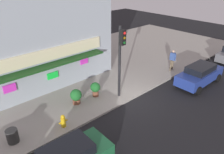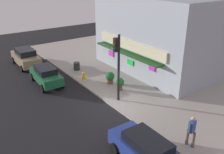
{
  "view_description": "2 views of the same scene",
  "coord_description": "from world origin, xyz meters",
  "px_view_note": "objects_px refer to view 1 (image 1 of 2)",
  "views": [
    {
      "loc": [
        -9.78,
        -8.6,
        8.19
      ],
      "look_at": [
        -0.65,
        1.37,
        1.49
      ],
      "focal_mm": 35.08,
      "sensor_mm": 36.0,
      "label": 1
    },
    {
      "loc": [
        12.56,
        -8.96,
        8.97
      ],
      "look_at": [
        -1.97,
        1.38,
        1.33
      ],
      "focal_mm": 39.7,
      "sensor_mm": 36.0,
      "label": 2
    }
  ],
  "objects_px": {
    "fire_hydrant": "(63,121)",
    "parked_car_blue": "(200,74)",
    "traffic_light": "(121,54)",
    "potted_plant_by_doorway": "(76,96)",
    "trash_can": "(12,136)",
    "potted_plant_by_window": "(95,88)",
    "pedestrian": "(172,59)"
  },
  "relations": [
    {
      "from": "pedestrian",
      "to": "potted_plant_by_doorway",
      "type": "xyz_separation_m",
      "value": [
        -9.26,
        1.16,
        -0.45
      ]
    },
    {
      "from": "potted_plant_by_window",
      "to": "traffic_light",
      "type": "bearing_deg",
      "value": -43.42
    },
    {
      "from": "trash_can",
      "to": "potted_plant_by_doorway",
      "type": "height_order",
      "value": "potted_plant_by_doorway"
    },
    {
      "from": "traffic_light",
      "to": "potted_plant_by_doorway",
      "type": "height_order",
      "value": "traffic_light"
    },
    {
      "from": "trash_can",
      "to": "pedestrian",
      "type": "relative_size",
      "value": 0.41
    },
    {
      "from": "trash_can",
      "to": "potted_plant_by_doorway",
      "type": "xyz_separation_m",
      "value": [
        4.46,
        0.81,
        0.19
      ]
    },
    {
      "from": "traffic_light",
      "to": "potted_plant_by_doorway",
      "type": "distance_m",
      "value": 4.02
    },
    {
      "from": "trash_can",
      "to": "pedestrian",
      "type": "bearing_deg",
      "value": -1.44
    },
    {
      "from": "parked_car_blue",
      "to": "potted_plant_by_window",
      "type": "bearing_deg",
      "value": 152.2
    },
    {
      "from": "traffic_light",
      "to": "potted_plant_by_doorway",
      "type": "relative_size",
      "value": 4.82
    },
    {
      "from": "fire_hydrant",
      "to": "potted_plant_by_window",
      "type": "bearing_deg",
      "value": 21.99
    },
    {
      "from": "parked_car_blue",
      "to": "potted_plant_by_doorway",
      "type": "bearing_deg",
      "value": 155.8
    },
    {
      "from": "traffic_light",
      "to": "pedestrian",
      "type": "xyz_separation_m",
      "value": [
        6.48,
        0.14,
        -2.15
      ]
    },
    {
      "from": "pedestrian",
      "to": "potted_plant_by_doorway",
      "type": "distance_m",
      "value": 9.34
    },
    {
      "from": "traffic_light",
      "to": "parked_car_blue",
      "type": "xyz_separation_m",
      "value": [
        6.04,
        -2.66,
        -2.49
      ]
    },
    {
      "from": "fire_hydrant",
      "to": "trash_can",
      "type": "relative_size",
      "value": 1.04
    },
    {
      "from": "trash_can",
      "to": "potted_plant_by_window",
      "type": "bearing_deg",
      "value": 6.64
    },
    {
      "from": "fire_hydrant",
      "to": "potted_plant_by_doorway",
      "type": "relative_size",
      "value": 0.76
    },
    {
      "from": "traffic_light",
      "to": "fire_hydrant",
      "type": "relative_size",
      "value": 6.35
    },
    {
      "from": "potted_plant_by_doorway",
      "to": "potted_plant_by_window",
      "type": "xyz_separation_m",
      "value": [
        1.52,
        -0.12,
        0.04
      ]
    },
    {
      "from": "traffic_light",
      "to": "potted_plant_by_window",
      "type": "xyz_separation_m",
      "value": [
        -1.25,
        1.19,
        -2.56
      ]
    },
    {
      "from": "trash_can",
      "to": "potted_plant_by_doorway",
      "type": "relative_size",
      "value": 0.73
    },
    {
      "from": "traffic_light",
      "to": "fire_hydrant",
      "type": "height_order",
      "value": "traffic_light"
    },
    {
      "from": "potted_plant_by_doorway",
      "to": "potted_plant_by_window",
      "type": "distance_m",
      "value": 1.53
    },
    {
      "from": "traffic_light",
      "to": "fire_hydrant",
      "type": "xyz_separation_m",
      "value": [
        -4.67,
        -0.19,
        -2.8
      ]
    },
    {
      "from": "fire_hydrant",
      "to": "potted_plant_by_window",
      "type": "distance_m",
      "value": 3.69
    },
    {
      "from": "fire_hydrant",
      "to": "potted_plant_by_doorway",
      "type": "xyz_separation_m",
      "value": [
        1.89,
        1.5,
        0.2
      ]
    },
    {
      "from": "trash_can",
      "to": "potted_plant_by_doorway",
      "type": "bearing_deg",
      "value": 10.35
    },
    {
      "from": "potted_plant_by_window",
      "to": "parked_car_blue",
      "type": "distance_m",
      "value": 8.25
    },
    {
      "from": "potted_plant_by_doorway",
      "to": "parked_car_blue",
      "type": "xyz_separation_m",
      "value": [
        8.82,
        -3.96,
        0.11
      ]
    },
    {
      "from": "potted_plant_by_doorway",
      "to": "pedestrian",
      "type": "bearing_deg",
      "value": -7.14
    },
    {
      "from": "fire_hydrant",
      "to": "parked_car_blue",
      "type": "distance_m",
      "value": 10.99
    }
  ]
}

